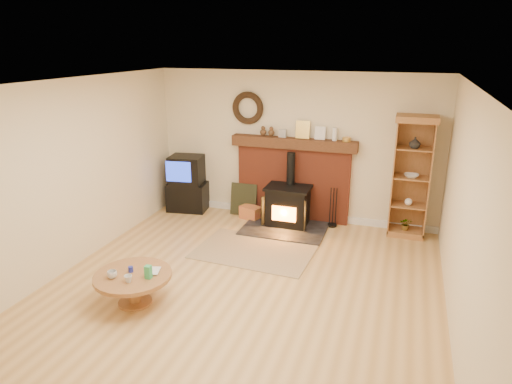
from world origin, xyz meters
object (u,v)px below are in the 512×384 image
(wood_stove, at_px, (287,207))
(coffee_table, at_px, (133,280))
(tv_unit, at_px, (187,184))
(curio_cabinet, at_px, (411,177))

(wood_stove, relative_size, coffee_table, 1.50)
(tv_unit, height_order, coffee_table, tv_unit)
(tv_unit, bearing_deg, wood_stove, -5.60)
(wood_stove, height_order, tv_unit, wood_stove)
(tv_unit, height_order, curio_cabinet, curio_cabinet)
(wood_stove, distance_m, coffee_table, 3.21)
(coffee_table, bearing_deg, wood_stove, 69.40)
(wood_stove, height_order, coffee_table, wood_stove)
(wood_stove, height_order, curio_cabinet, curio_cabinet)
(tv_unit, relative_size, coffee_table, 1.13)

